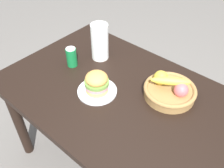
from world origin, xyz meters
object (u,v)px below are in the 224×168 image
Objects in this scene: plate at (97,91)px; sandwich at (97,82)px; soda_can at (71,57)px; paper_towel_roll at (100,42)px; fruit_basket at (170,90)px.

sandwich is (0.00, -0.00, 0.07)m from plate.
paper_towel_roll is at bearing 67.18° from soda_can.
paper_towel_roll reaches higher than fruit_basket.
sandwich reaches higher than soda_can.
fruit_basket reaches higher than soda_can.
sandwich is at bearing -90.00° from plate.
soda_can is (-0.29, 0.07, -0.01)m from sandwich.
plate is 0.77× the size of fruit_basket.
paper_towel_roll is (-0.54, 0.02, 0.08)m from fruit_basket.
plate is 0.31m from soda_can.
plate is 1.63× the size of sandwich.
soda_can is 0.21m from paper_towel_roll.
soda_can is (-0.29, 0.07, 0.06)m from plate.
sandwich reaches higher than plate.
sandwich is 0.34m from paper_towel_roll.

